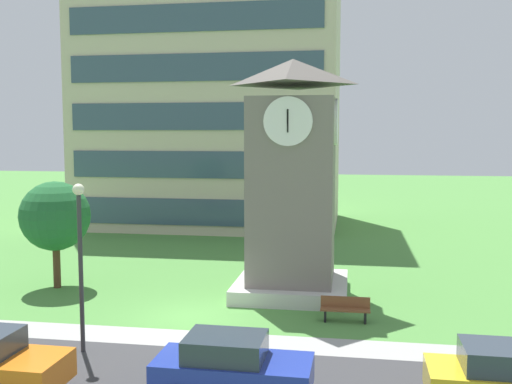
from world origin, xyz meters
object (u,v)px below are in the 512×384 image
at_px(park_bench, 345,309).
at_px(parked_car_blue, 231,367).
at_px(street_lamp, 80,247).
at_px(parked_car_yellow, 511,380).
at_px(clock_tower, 292,191).
at_px(tree_by_building, 55,216).

distance_m(park_bench, parked_car_blue, 7.47).
relative_size(street_lamp, parked_car_yellow, 1.28).
height_order(clock_tower, parked_car_blue, clock_tower).
height_order(tree_by_building, parked_car_yellow, tree_by_building).
relative_size(park_bench, street_lamp, 0.34).
bearing_deg(clock_tower, park_bench, -55.68).
bearing_deg(clock_tower, parked_car_blue, -92.84).
xyz_separation_m(park_bench, parked_car_blue, (-2.82, -6.91, 0.40)).
relative_size(clock_tower, parked_car_blue, 2.45).
bearing_deg(park_bench, parked_car_yellow, -58.05).
distance_m(clock_tower, tree_by_building, 10.53).
distance_m(clock_tower, parked_car_yellow, 12.32).
bearing_deg(clock_tower, tree_by_building, -176.40).
bearing_deg(park_bench, street_lamp, -151.81).
relative_size(park_bench, tree_by_building, 0.38).
distance_m(park_bench, tree_by_building, 13.33).
distance_m(tree_by_building, parked_car_blue, 14.04).
distance_m(clock_tower, street_lamp, 9.74).
relative_size(clock_tower, park_bench, 5.50).
bearing_deg(parked_car_yellow, park_bench, 121.95).
height_order(park_bench, parked_car_blue, parked_car_blue).
bearing_deg(park_bench, tree_by_building, 167.95).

